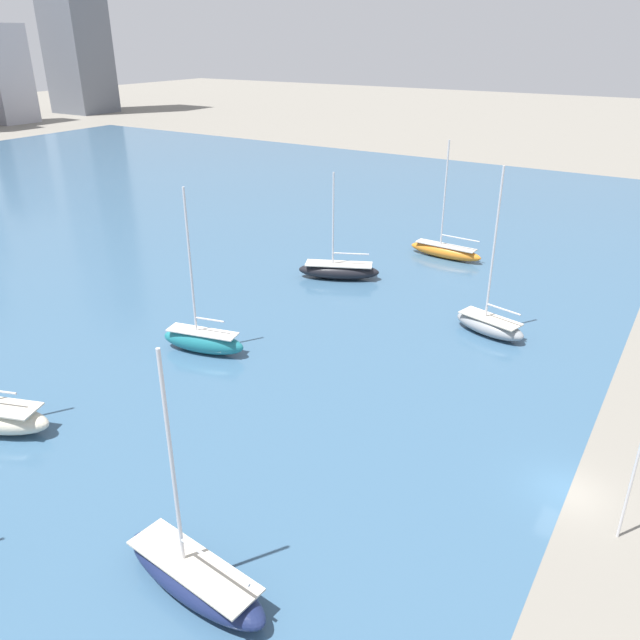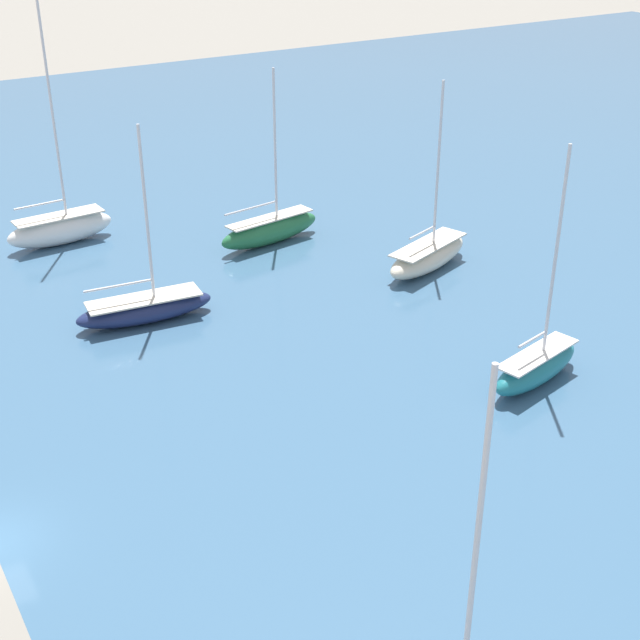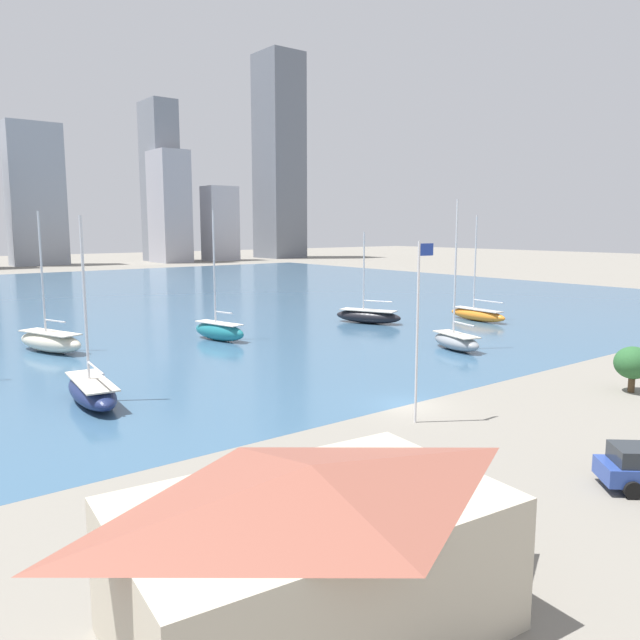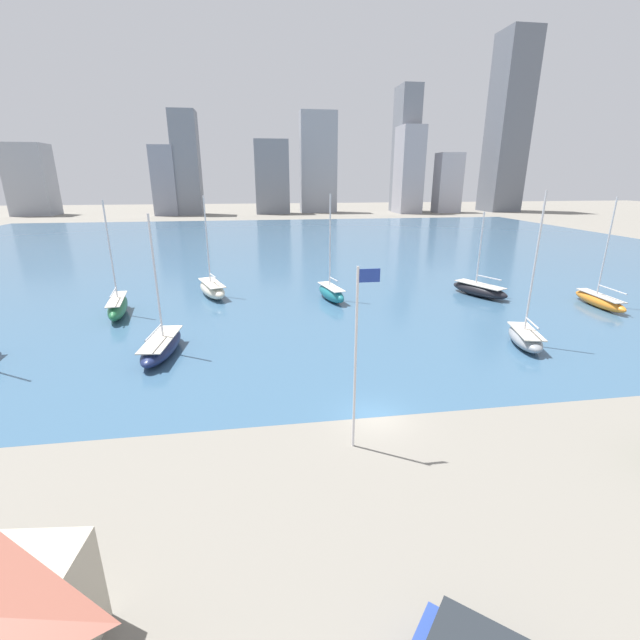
% 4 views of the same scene
% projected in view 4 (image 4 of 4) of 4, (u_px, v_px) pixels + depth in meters
% --- Properties ---
extents(ground_plane, '(500.00, 500.00, 0.00)m').
position_uv_depth(ground_plane, '(376.00, 417.00, 27.86)').
color(ground_plane, gray).
extents(harbor_water, '(180.00, 140.00, 0.00)m').
position_uv_depth(harbor_water, '(289.00, 249.00, 93.54)').
color(harbor_water, '#385B7A').
rests_on(harbor_water, ground_plane).
extents(flag_pole, '(1.24, 0.14, 10.59)m').
position_uv_depth(flag_pole, '(357.00, 354.00, 23.10)').
color(flag_pole, silver).
rests_on(flag_pole, ground_plane).
extents(distant_city_skyline, '(218.48, 23.43, 74.13)m').
position_uv_depth(distant_city_skyline, '(354.00, 155.00, 185.53)').
color(distant_city_skyline, '#8E939E').
rests_on(distant_city_skyline, ground_plane).
extents(sailboat_teal, '(3.32, 7.14, 13.05)m').
position_uv_depth(sailboat_teal, '(331.00, 292.00, 54.17)').
color(sailboat_teal, '#1E757F').
rests_on(sailboat_teal, harbor_water).
extents(sailboat_gray, '(3.80, 6.61, 13.88)m').
position_uv_depth(sailboat_gray, '(525.00, 337.00, 39.38)').
color(sailboat_gray, gray).
rests_on(sailboat_gray, harbor_water).
extents(sailboat_black, '(5.67, 8.51, 10.81)m').
position_uv_depth(sailboat_black, '(479.00, 289.00, 56.23)').
color(sailboat_black, black).
rests_on(sailboat_black, harbor_water).
extents(sailboat_green, '(3.05, 8.68, 12.65)m').
position_uv_depth(sailboat_green, '(118.00, 306.00, 48.07)').
color(sailboat_green, '#236B3D').
rests_on(sailboat_green, harbor_water).
extents(sailboat_orange, '(2.34, 8.53, 12.80)m').
position_uv_depth(sailboat_orange, '(600.00, 300.00, 51.48)').
color(sailboat_orange, orange).
rests_on(sailboat_orange, harbor_water).
extents(sailboat_navy, '(3.30, 8.59, 12.10)m').
position_uv_depth(sailboat_navy, '(162.00, 346.00, 37.43)').
color(sailboat_navy, '#19234C').
rests_on(sailboat_navy, harbor_water).
extents(sailboat_cream, '(5.04, 8.59, 12.80)m').
position_uv_depth(sailboat_cream, '(212.00, 289.00, 56.07)').
color(sailboat_cream, beige).
rests_on(sailboat_cream, harbor_water).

